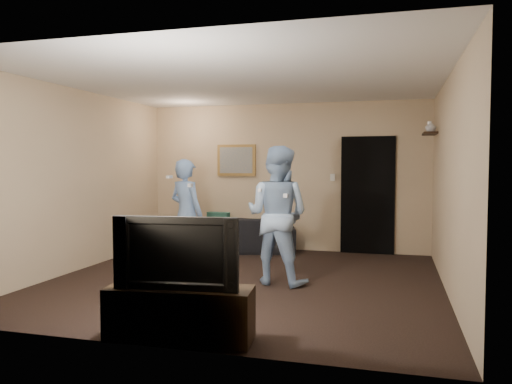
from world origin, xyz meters
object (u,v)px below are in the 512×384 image
(tv_console, at_px, (180,313))
(sofa, at_px, (235,234))
(wii_player_right, at_px, (277,215))
(wii_player_left, at_px, (186,214))
(television, at_px, (179,251))

(tv_console, bearing_deg, sofa, 95.47)
(tv_console, distance_m, wii_player_right, 2.40)
(sofa, relative_size, wii_player_left, 1.30)
(television, distance_m, wii_player_right, 2.32)
(tv_console, xyz_separation_m, wii_player_right, (0.33, 2.29, 0.63))
(sofa, bearing_deg, wii_player_right, 105.36)
(sofa, relative_size, wii_player_right, 1.18)
(tv_console, height_order, wii_player_left, wii_player_left)
(tv_console, height_order, television, television)
(television, xyz_separation_m, wii_player_right, (0.33, 2.29, 0.10))
(sofa, distance_m, television, 4.52)
(wii_player_left, height_order, wii_player_right, wii_player_right)
(sofa, xyz_separation_m, television, (0.91, -4.40, 0.48))
(sofa, distance_m, wii_player_right, 2.51)
(tv_console, bearing_deg, wii_player_right, 75.66)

